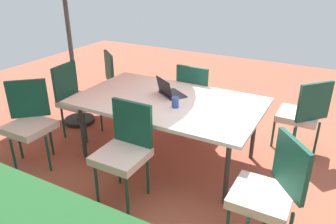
% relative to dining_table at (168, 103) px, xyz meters
% --- Properties ---
extents(ground_plane, '(10.00, 10.00, 0.02)m').
position_rel_dining_table_xyz_m(ground_plane, '(0.00, 0.00, -0.73)').
color(ground_plane, '#9E4C38').
extents(dining_table, '(2.09, 1.25, 0.76)m').
position_rel_dining_table_xyz_m(dining_table, '(0.00, 0.00, 0.00)').
color(dining_table, silver).
rests_on(dining_table, ground_plane).
extents(chair_south, '(0.46, 0.46, 0.98)m').
position_rel_dining_table_xyz_m(chair_south, '(0.00, -0.79, -0.17)').
color(chair_south, beige).
rests_on(chair_south, ground_plane).
extents(chair_southeast, '(0.58, 0.58, 0.98)m').
position_rel_dining_table_xyz_m(chair_southeast, '(1.30, -0.83, -0.17)').
color(chair_southeast, beige).
rests_on(chair_southeast, ground_plane).
extents(chair_northeast, '(0.59, 0.59, 0.98)m').
position_rel_dining_table_xyz_m(chair_northeast, '(1.34, 0.83, -0.17)').
color(chair_northeast, beige).
rests_on(chair_northeast, ground_plane).
extents(chair_northwest, '(0.58, 0.58, 0.98)m').
position_rel_dining_table_xyz_m(chair_northwest, '(-1.34, 0.80, -0.17)').
color(chair_northwest, beige).
rests_on(chair_northwest, ground_plane).
extents(chair_east, '(0.48, 0.47, 0.98)m').
position_rel_dining_table_xyz_m(chair_east, '(1.38, 0.04, -0.17)').
color(chair_east, beige).
rests_on(chair_east, ground_plane).
extents(chair_north, '(0.46, 0.46, 0.98)m').
position_rel_dining_table_xyz_m(chair_north, '(0.03, 0.82, -0.17)').
color(chair_north, beige).
rests_on(chair_north, ground_plane).
extents(chair_southwest, '(0.59, 0.59, 0.98)m').
position_rel_dining_table_xyz_m(chair_southwest, '(-1.36, -0.85, -0.17)').
color(chair_southwest, beige).
rests_on(chair_southwest, ground_plane).
extents(laptop, '(0.40, 0.38, 0.21)m').
position_rel_dining_table_xyz_m(laptop, '(0.05, -0.13, 0.09)').
color(laptop, '#2D2D33').
rests_on(laptop, dining_table).
extents(cup, '(0.08, 0.08, 0.12)m').
position_rel_dining_table_xyz_m(cup, '(-0.17, 0.15, 0.10)').
color(cup, '#334C99').
rests_on(cup, dining_table).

